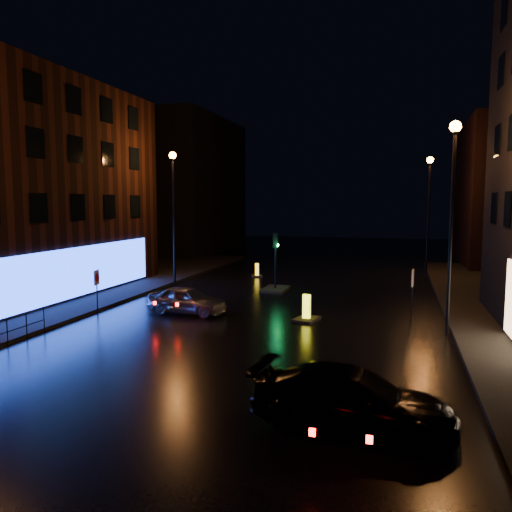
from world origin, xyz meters
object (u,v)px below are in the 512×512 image
(dark_sedan, at_px, (352,399))
(road_sign_right, at_px, (412,282))
(road_sign_left, at_px, (97,281))
(bollard_far, at_px, (257,274))
(bollard_near, at_px, (306,315))
(traffic_signal, at_px, (275,282))
(silver_hatchback, at_px, (187,300))

(dark_sedan, xyz_separation_m, road_sign_right, (1.61, 11.60, 1.02))
(road_sign_left, bearing_deg, road_sign_right, 0.99)
(bollard_far, bearing_deg, bollard_near, -83.84)
(traffic_signal, relative_size, bollard_far, 2.75)
(bollard_far, xyz_separation_m, road_sign_right, (10.24, -10.67, 1.51))
(dark_sedan, bearing_deg, traffic_signal, 25.20)
(road_sign_left, relative_size, road_sign_right, 0.92)
(silver_hatchback, height_order, road_sign_right, road_sign_right)
(bollard_far, distance_m, road_sign_right, 14.86)
(silver_hatchback, bearing_deg, bollard_near, -84.28)
(dark_sedan, distance_m, road_sign_left, 15.41)
(traffic_signal, height_order, bollard_far, traffic_signal)
(dark_sedan, bearing_deg, silver_hatchback, 46.44)
(traffic_signal, distance_m, dark_sedan, 18.41)
(bollard_near, bearing_deg, road_sign_left, -158.16)
(dark_sedan, bearing_deg, bollard_far, 27.06)
(road_sign_left, bearing_deg, bollard_near, -1.82)
(dark_sedan, bearing_deg, bollard_near, 21.80)
(traffic_signal, bearing_deg, road_sign_left, -127.33)
(bollard_far, relative_size, road_sign_right, 0.55)
(bollard_near, height_order, road_sign_left, road_sign_left)
(silver_hatchback, height_order, road_sign_left, road_sign_left)
(silver_hatchback, bearing_deg, road_sign_right, -77.18)
(silver_hatchback, relative_size, road_sign_left, 1.81)
(silver_hatchback, xyz_separation_m, bollard_near, (5.71, 0.14, -0.39))
(dark_sedan, relative_size, bollard_near, 3.14)
(bollard_near, bearing_deg, road_sign_right, 30.49)
(traffic_signal, relative_size, silver_hatchback, 0.91)
(traffic_signal, xyz_separation_m, dark_sedan, (6.09, -17.37, 0.19))
(dark_sedan, relative_size, road_sign_left, 2.28)
(road_sign_right, bearing_deg, bollard_near, 23.94)
(bollard_far, bearing_deg, road_sign_left, -125.75)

